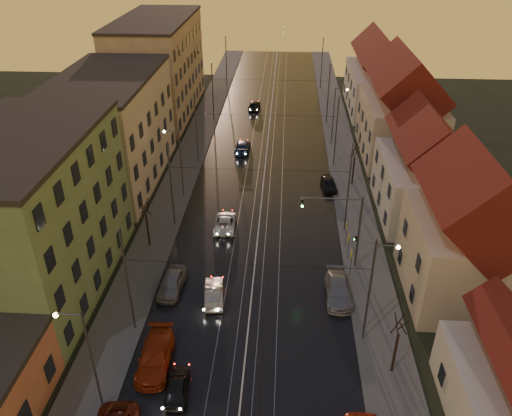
% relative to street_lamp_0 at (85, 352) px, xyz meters
% --- Properties ---
extents(road, '(16.00, 120.00, 0.04)m').
position_rel_street_lamp_0_xyz_m(road, '(9.10, 38.00, -4.87)').
color(road, black).
rests_on(road, ground).
extents(sidewalk_left, '(4.00, 120.00, 0.15)m').
position_rel_street_lamp_0_xyz_m(sidewalk_left, '(-0.90, 38.00, -4.81)').
color(sidewalk_left, '#4C4C4C').
rests_on(sidewalk_left, ground).
extents(sidewalk_right, '(4.00, 120.00, 0.15)m').
position_rel_street_lamp_0_xyz_m(sidewalk_right, '(19.10, 38.00, -4.81)').
color(sidewalk_right, '#4C4C4C').
rests_on(sidewalk_right, ground).
extents(tram_rail_0, '(0.06, 120.00, 0.03)m').
position_rel_street_lamp_0_xyz_m(tram_rail_0, '(6.90, 38.00, -4.83)').
color(tram_rail_0, gray).
rests_on(tram_rail_0, road).
extents(tram_rail_1, '(0.06, 120.00, 0.03)m').
position_rel_street_lamp_0_xyz_m(tram_rail_1, '(8.33, 38.00, -4.83)').
color(tram_rail_1, gray).
rests_on(tram_rail_1, road).
extents(tram_rail_2, '(0.06, 120.00, 0.03)m').
position_rel_street_lamp_0_xyz_m(tram_rail_2, '(9.87, 38.00, -4.83)').
color(tram_rail_2, gray).
rests_on(tram_rail_2, road).
extents(tram_rail_3, '(0.06, 120.00, 0.03)m').
position_rel_street_lamp_0_xyz_m(tram_rail_3, '(11.30, 38.00, -4.83)').
color(tram_rail_3, gray).
rests_on(tram_rail_3, road).
extents(apartment_left_1, '(10.00, 18.00, 13.00)m').
position_rel_street_lamp_0_xyz_m(apartment_left_1, '(-8.40, 12.00, 1.61)').
color(apartment_left_1, '#5D7D4F').
rests_on(apartment_left_1, ground).
extents(apartment_left_2, '(10.00, 20.00, 12.00)m').
position_rel_street_lamp_0_xyz_m(apartment_left_2, '(-8.40, 32.00, 1.11)').
color(apartment_left_2, '#BEB092').
rests_on(apartment_left_2, ground).
extents(apartment_left_3, '(10.00, 24.00, 14.00)m').
position_rel_street_lamp_0_xyz_m(apartment_left_3, '(-8.40, 56.00, 2.11)').
color(apartment_left_3, '#947E60').
rests_on(apartment_left_3, ground).
extents(house_right_1, '(8.67, 10.20, 10.80)m').
position_rel_street_lamp_0_xyz_m(house_right_1, '(26.10, 13.00, 0.56)').
color(house_right_1, beige).
rests_on(house_right_1, ground).
extents(house_right_2, '(9.18, 12.24, 9.20)m').
position_rel_street_lamp_0_xyz_m(house_right_2, '(26.10, 26.00, -0.24)').
color(house_right_2, beige).
rests_on(house_right_2, ground).
extents(house_right_3, '(9.18, 14.28, 11.50)m').
position_rel_street_lamp_0_xyz_m(house_right_3, '(26.10, 41.00, 0.92)').
color(house_right_3, beige).
rests_on(house_right_3, ground).
extents(house_right_4, '(9.18, 16.32, 10.00)m').
position_rel_street_lamp_0_xyz_m(house_right_4, '(26.10, 59.00, 0.16)').
color(house_right_4, beige).
rests_on(house_right_4, ground).
extents(catenary_pole_l_1, '(0.16, 0.16, 9.00)m').
position_rel_street_lamp_0_xyz_m(catenary_pole_l_1, '(0.50, 7.00, -0.39)').
color(catenary_pole_l_1, '#595B60').
rests_on(catenary_pole_l_1, ground).
extents(catenary_pole_r_1, '(0.16, 0.16, 9.00)m').
position_rel_street_lamp_0_xyz_m(catenary_pole_r_1, '(17.70, 7.00, -0.39)').
color(catenary_pole_r_1, '#595B60').
rests_on(catenary_pole_r_1, ground).
extents(catenary_pole_l_2, '(0.16, 0.16, 9.00)m').
position_rel_street_lamp_0_xyz_m(catenary_pole_l_2, '(0.50, 22.00, -0.39)').
color(catenary_pole_l_2, '#595B60').
rests_on(catenary_pole_l_2, ground).
extents(catenary_pole_r_2, '(0.16, 0.16, 9.00)m').
position_rel_street_lamp_0_xyz_m(catenary_pole_r_2, '(17.70, 22.00, -0.39)').
color(catenary_pole_r_2, '#595B60').
rests_on(catenary_pole_r_2, ground).
extents(catenary_pole_l_3, '(0.16, 0.16, 9.00)m').
position_rel_street_lamp_0_xyz_m(catenary_pole_l_3, '(0.50, 37.00, -0.39)').
color(catenary_pole_l_3, '#595B60').
rests_on(catenary_pole_l_3, ground).
extents(catenary_pole_r_3, '(0.16, 0.16, 9.00)m').
position_rel_street_lamp_0_xyz_m(catenary_pole_r_3, '(17.70, 37.00, -0.39)').
color(catenary_pole_r_3, '#595B60').
rests_on(catenary_pole_r_3, ground).
extents(catenary_pole_l_4, '(0.16, 0.16, 9.00)m').
position_rel_street_lamp_0_xyz_m(catenary_pole_l_4, '(0.50, 52.00, -0.39)').
color(catenary_pole_l_4, '#595B60').
rests_on(catenary_pole_l_4, ground).
extents(catenary_pole_r_4, '(0.16, 0.16, 9.00)m').
position_rel_street_lamp_0_xyz_m(catenary_pole_r_4, '(17.70, 52.00, -0.39)').
color(catenary_pole_r_4, '#595B60').
rests_on(catenary_pole_r_4, ground).
extents(catenary_pole_l_5, '(0.16, 0.16, 9.00)m').
position_rel_street_lamp_0_xyz_m(catenary_pole_l_5, '(0.50, 70.00, -0.39)').
color(catenary_pole_l_5, '#595B60').
rests_on(catenary_pole_l_5, ground).
extents(catenary_pole_r_5, '(0.16, 0.16, 9.00)m').
position_rel_street_lamp_0_xyz_m(catenary_pole_r_5, '(17.70, 70.00, -0.39)').
color(catenary_pole_r_5, '#595B60').
rests_on(catenary_pole_r_5, ground).
extents(street_lamp_0, '(1.75, 0.32, 8.00)m').
position_rel_street_lamp_0_xyz_m(street_lamp_0, '(0.00, 0.00, 0.00)').
color(street_lamp_0, '#595B60').
rests_on(street_lamp_0, ground).
extents(street_lamp_1, '(1.75, 0.32, 8.00)m').
position_rel_street_lamp_0_xyz_m(street_lamp_1, '(18.21, 8.00, 0.00)').
color(street_lamp_1, '#595B60').
rests_on(street_lamp_1, ground).
extents(street_lamp_2, '(1.75, 0.32, 8.00)m').
position_rel_street_lamp_0_xyz_m(street_lamp_2, '(0.00, 28.00, 0.00)').
color(street_lamp_2, '#595B60').
rests_on(street_lamp_2, ground).
extents(street_lamp_3, '(1.75, 0.32, 8.00)m').
position_rel_street_lamp_0_xyz_m(street_lamp_3, '(18.21, 44.00, 0.00)').
color(street_lamp_3, '#595B60').
rests_on(street_lamp_3, ground).
extents(traffic_light_mast, '(5.30, 0.32, 7.20)m').
position_rel_street_lamp_0_xyz_m(traffic_light_mast, '(17.10, 16.00, -0.29)').
color(traffic_light_mast, '#595B60').
rests_on(traffic_light_mast, ground).
extents(bare_tree_0, '(1.09, 1.09, 5.11)m').
position_rel_street_lamp_0_xyz_m(bare_tree_0, '(-1.09, 18.00, -2.40)').
color(bare_tree_0, black).
rests_on(bare_tree_0, ground).
extents(bare_tree_1, '(1.09, 1.09, 5.11)m').
position_rel_street_lamp_0_xyz_m(bare_tree_1, '(19.31, 4.00, -2.40)').
color(bare_tree_1, black).
rests_on(bare_tree_1, ground).
extents(bare_tree_2, '(1.09, 1.09, 5.11)m').
position_rel_street_lamp_0_xyz_m(bare_tree_2, '(19.51, 32.00, -2.40)').
color(bare_tree_2, black).
rests_on(bare_tree_2, ground).
extents(driving_car_0, '(1.79, 3.74, 1.23)m').
position_rel_street_lamp_0_xyz_m(driving_car_0, '(4.88, 1.34, -4.27)').
color(driving_car_0, black).
rests_on(driving_car_0, ground).
extents(driving_car_1, '(1.96, 4.30, 1.37)m').
position_rel_street_lamp_0_xyz_m(driving_car_1, '(6.08, 10.77, -4.20)').
color(driving_car_1, '#A2A3A8').
rests_on(driving_car_1, ground).
extents(driving_car_2, '(2.24, 4.61, 1.26)m').
position_rel_street_lamp_0_xyz_m(driving_car_2, '(5.74, 21.73, -4.25)').
color(driving_car_2, silver).
rests_on(driving_car_2, ground).
extents(driving_car_3, '(2.00, 4.72, 1.36)m').
position_rel_street_lamp_0_xyz_m(driving_car_3, '(5.89, 40.73, -4.21)').
color(driving_car_3, '#182849').
rests_on(driving_car_3, ground).
extents(driving_car_4, '(1.95, 4.33, 1.44)m').
position_rel_street_lamp_0_xyz_m(driving_car_4, '(6.38, 57.66, -4.16)').
color(driving_car_4, black).
rests_on(driving_car_4, ground).
extents(parked_left_2, '(2.40, 5.41, 1.54)m').
position_rel_street_lamp_0_xyz_m(parked_left_2, '(2.90, 3.68, -4.11)').
color(parked_left_2, '#A52F10').
rests_on(parked_left_2, ground).
extents(parked_left_3, '(2.04, 4.56, 1.52)m').
position_rel_street_lamp_0_xyz_m(parked_left_3, '(2.36, 11.76, -4.12)').
color(parked_left_3, gray).
rests_on(parked_left_3, ground).
extents(parked_right_1, '(2.05, 5.02, 1.46)m').
position_rel_street_lamp_0_xyz_m(parked_right_1, '(16.22, 11.67, -4.16)').
color(parked_right_1, '#9B9BA0').
rests_on(parked_right_1, ground).
extents(parked_right_2, '(1.94, 4.03, 1.33)m').
position_rel_street_lamp_0_xyz_m(parked_right_2, '(16.70, 30.76, -4.22)').
color(parked_right_2, black).
rests_on(parked_right_2, ground).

